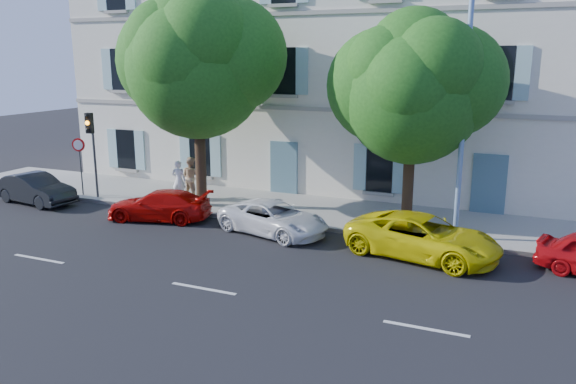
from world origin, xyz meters
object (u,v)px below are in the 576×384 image
at_px(car_red_coupe, 159,205).
at_px(tree_left, 197,69).
at_px(car_white_coupe, 273,218).
at_px(traffic_light, 91,137).
at_px(car_dark_sedan, 35,189).
at_px(street_lamp, 465,93).
at_px(pedestrian_b, 191,177).
at_px(car_yellow_supercar, 423,237).
at_px(pedestrian_a, 179,180).
at_px(road_sign, 79,154).
at_px(tree_right, 413,95).

distance_m(car_red_coupe, tree_left, 5.61).
bearing_deg(car_white_coupe, traffic_light, 97.27).
distance_m(car_dark_sedan, street_lamp, 18.00).
bearing_deg(pedestrian_b, car_yellow_supercar, 171.33).
bearing_deg(car_yellow_supercar, street_lamp, -11.73).
relative_size(car_yellow_supercar, tree_left, 0.56).
distance_m(car_white_coupe, pedestrian_a, 6.07).
xyz_separation_m(car_red_coupe, street_lamp, (10.94, 1.49, 4.49)).
distance_m(car_red_coupe, car_white_coupe, 4.82).
xyz_separation_m(car_dark_sedan, tree_left, (7.08, 2.08, 5.09)).
height_order(car_dark_sedan, tree_left, tree_left).
bearing_deg(tree_left, car_red_coupe, -106.57).
bearing_deg(pedestrian_a, traffic_light, 7.59).
distance_m(traffic_light, pedestrian_a, 4.21).
xyz_separation_m(tree_left, pedestrian_a, (-1.37, 0.39, -4.73)).
distance_m(car_dark_sedan, tree_left, 8.96).
distance_m(tree_left, pedestrian_b, 4.91).
bearing_deg(pedestrian_a, street_lamp, 165.57).
height_order(car_red_coupe, street_lamp, street_lamp).
bearing_deg(car_dark_sedan, car_white_coupe, -81.55).
relative_size(car_dark_sedan, pedestrian_a, 2.28).
distance_m(pedestrian_a, pedestrian_b, 0.61).
bearing_deg(car_white_coupe, pedestrian_b, 76.18).
bearing_deg(street_lamp, pedestrian_b, 172.17).
height_order(traffic_light, road_sign, traffic_light).
distance_m(street_lamp, pedestrian_b, 12.21).
relative_size(tree_left, pedestrian_a, 5.04).
height_order(car_red_coupe, car_yellow_supercar, car_yellow_supercar).
relative_size(traffic_light, street_lamp, 0.43).
bearing_deg(car_white_coupe, tree_right, -48.63).
height_order(traffic_light, pedestrian_b, traffic_light).
height_order(car_dark_sedan, car_yellow_supercar, car_yellow_supercar).
bearing_deg(tree_right, road_sign, -177.20).
bearing_deg(car_red_coupe, tree_right, 91.12).
xyz_separation_m(traffic_light, street_lamp, (15.31, 0.09, 2.23)).
relative_size(car_dark_sedan, traffic_light, 1.05).
bearing_deg(pedestrian_b, tree_right, -176.08).
xyz_separation_m(tree_right, road_sign, (-14.40, -0.70, -2.91)).
distance_m(car_white_coupe, traffic_light, 9.55).
height_order(car_yellow_supercar, tree_left, tree_left).
xyz_separation_m(car_white_coupe, street_lamp, (6.12, 1.37, 4.49)).
bearing_deg(traffic_light, street_lamp, 0.35).
xyz_separation_m(car_red_coupe, car_yellow_supercar, (10.17, -0.27, 0.09)).
bearing_deg(pedestrian_a, pedestrian_b, -124.45).
height_order(car_red_coupe, road_sign, road_sign).
bearing_deg(street_lamp, car_red_coupe, -172.24).
relative_size(tree_left, tree_right, 1.17).
bearing_deg(tree_right, car_white_coupe, -153.79).
bearing_deg(tree_left, pedestrian_a, 164.16).
xyz_separation_m(car_red_coupe, tree_left, (0.63, 2.12, 5.15)).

